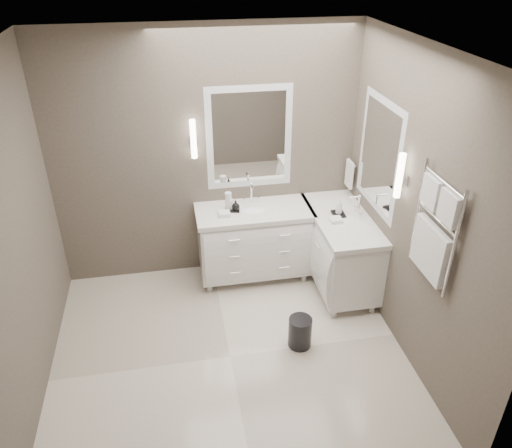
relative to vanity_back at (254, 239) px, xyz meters
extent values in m
cube|color=silver|center=(-0.45, -1.23, -0.49)|extent=(3.20, 3.00, 0.01)
cube|color=white|center=(-0.45, -1.23, 2.22)|extent=(3.20, 3.00, 0.01)
cube|color=#554C44|center=(-0.45, 0.28, 0.86)|extent=(3.20, 0.01, 2.70)
cube|color=#554C44|center=(-0.45, -2.73, 0.86)|extent=(3.20, 0.01, 2.70)
cube|color=#554C44|center=(-2.06, -1.23, 0.86)|extent=(0.01, 3.00, 2.70)
cube|color=#554C44|center=(1.15, -1.23, 0.86)|extent=(0.01, 3.00, 2.70)
cube|color=white|center=(0.00, 0.00, -0.04)|extent=(1.20, 0.55, 0.70)
cube|color=silver|center=(0.00, 0.00, 0.34)|extent=(1.24, 0.59, 0.05)
ellipsoid|color=white|center=(0.00, 0.00, 0.32)|extent=(0.36, 0.28, 0.12)
cylinder|color=white|center=(0.00, 0.16, 0.47)|extent=(0.02, 0.02, 0.22)
cube|color=white|center=(0.88, -0.33, -0.04)|extent=(0.55, 1.20, 0.70)
cube|color=silver|center=(0.88, -0.33, 0.34)|extent=(0.59, 1.24, 0.05)
ellipsoid|color=white|center=(0.88, -0.33, 0.32)|extent=(0.36, 0.28, 0.12)
cylinder|color=white|center=(1.04, -0.33, 0.47)|extent=(0.02, 0.02, 0.22)
cube|color=white|center=(0.00, 0.26, 1.06)|extent=(0.90, 0.02, 1.10)
cube|color=white|center=(0.00, 0.26, 1.06)|extent=(0.77, 0.02, 0.96)
cube|color=white|center=(1.14, -0.43, 1.06)|extent=(0.02, 0.90, 1.10)
cube|color=white|center=(1.14, -0.43, 1.06)|extent=(0.02, 0.90, 0.96)
cube|color=white|center=(-0.58, 0.20, 1.06)|extent=(0.05, 0.05, 0.10)
cylinder|color=white|center=(-0.58, 0.20, 1.11)|extent=(0.06, 0.06, 0.40)
cube|color=white|center=(1.08, -1.01, 1.06)|extent=(0.05, 0.05, 0.10)
cylinder|color=white|center=(1.08, -1.01, 1.11)|extent=(0.06, 0.06, 0.40)
cylinder|color=white|center=(1.10, 0.13, 0.76)|extent=(0.02, 0.22, 0.02)
cube|color=white|center=(1.08, 0.13, 0.62)|extent=(0.03, 0.17, 0.30)
cylinder|color=white|center=(1.10, -1.90, 0.96)|extent=(0.03, 0.03, 0.90)
cylinder|color=white|center=(1.10, -1.35, 0.96)|extent=(0.03, 0.03, 0.90)
cube|color=white|center=(1.10, -1.76, 1.19)|extent=(0.06, 0.22, 0.24)
cube|color=white|center=(1.10, -1.50, 1.19)|extent=(0.06, 0.22, 0.24)
cube|color=white|center=(1.10, -1.63, 0.75)|extent=(0.06, 0.46, 0.42)
cylinder|color=black|center=(0.22, -1.19, -0.33)|extent=(0.22, 0.22, 0.31)
cube|color=black|center=(-0.23, 0.02, 0.38)|extent=(0.17, 0.14, 0.02)
cube|color=black|center=(0.84, -0.29, 0.38)|extent=(0.13, 0.17, 0.02)
cylinder|color=silver|center=(-0.26, 0.04, 0.46)|extent=(0.08, 0.08, 0.20)
imported|color=white|center=(-0.26, 0.04, 0.46)|extent=(0.08, 0.08, 0.15)
imported|color=black|center=(-0.20, -0.01, 0.44)|extent=(0.10, 0.10, 0.11)
imported|color=white|center=(0.84, -0.29, 0.48)|extent=(0.09, 0.09, 0.18)
camera|label=1|loc=(-0.83, -4.58, 2.87)|focal=35.00mm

